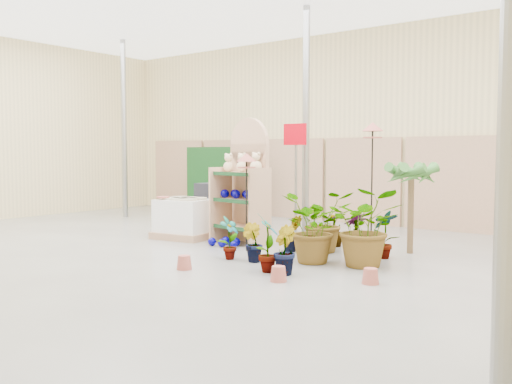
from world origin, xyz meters
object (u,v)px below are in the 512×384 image
display_shelf (246,186)px  pallet_stack (185,219)px  potted_plant_2 (313,229)px  bird_table_front (246,161)px

display_shelf → pallet_stack: 1.46m
pallet_stack → potted_plant_2: (3.31, -0.63, 0.14)m
potted_plant_2 → display_shelf: bearing=155.2°
display_shelf → potted_plant_2: size_ratio=2.20×
pallet_stack → bird_table_front: (1.84, -0.38, 1.14)m
potted_plant_2 → pallet_stack: bearing=169.1°
bird_table_front → potted_plant_2: (1.47, -0.25, -1.00)m
potted_plant_2 → bird_table_front: bearing=170.3°
pallet_stack → potted_plant_2: 3.37m
bird_table_front → pallet_stack: bearing=168.3°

